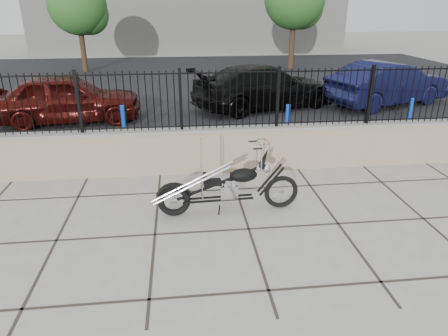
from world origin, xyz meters
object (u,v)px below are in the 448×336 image
Objects in this scene: car_red at (67,98)px; car_blue at (388,84)px; chopper_motorcycle at (226,175)px; car_black at (264,87)px.

car_blue is (10.64, 1.02, 0.03)m from car_red.
car_blue is at bearing 45.15° from chopper_motorcycle.
chopper_motorcycle is 7.41m from car_red.
car_blue is at bearing -109.88° from car_black.
chopper_motorcycle is 0.46× the size of car_black.
car_black is (6.25, 1.07, 0.00)m from car_red.
car_black is at bearing 68.12° from car_blue.
chopper_motorcycle is at bearing 144.15° from car_black.
car_blue reaches higher than car_red.
car_red is 10.69m from car_blue.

